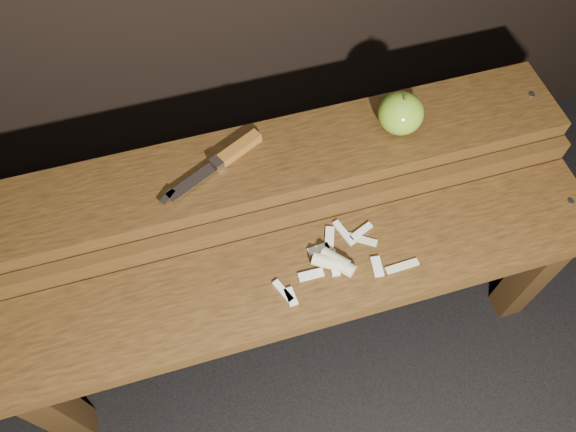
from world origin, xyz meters
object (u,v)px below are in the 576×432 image
object	(u,v)px
bench_rear_tier	(274,183)
apple	(401,113)
knife	(228,156)
bench_front_tier	(305,292)

from	to	relation	value
bench_rear_tier	apple	xyz separation A→B (m)	(0.26, 0.00, 0.13)
bench_rear_tier	knife	xyz separation A→B (m)	(-0.08, 0.02, 0.10)
bench_rear_tier	bench_front_tier	bearing A→B (deg)	-90.00
bench_front_tier	knife	bearing A→B (deg)	108.80
bench_front_tier	apple	size ratio (longest dim) A/B	12.97
knife	bench_rear_tier	bearing A→B (deg)	-13.46
apple	knife	xyz separation A→B (m)	(-0.34, 0.02, -0.03)
bench_rear_tier	apple	distance (m)	0.29
apple	knife	world-z (taller)	apple
bench_front_tier	bench_rear_tier	xyz separation A→B (m)	(0.00, 0.23, 0.06)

